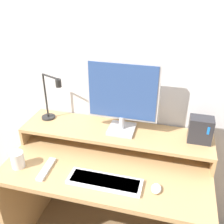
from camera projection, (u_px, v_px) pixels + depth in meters
name	position (u px, v px, depth m)	size (l,w,h in m)	color
wall_back	(123.00, 59.00, 1.65)	(6.00, 0.05, 2.50)	silver
desk	(108.00, 187.00, 1.69)	(1.23, 0.65, 0.71)	tan
monitor_shelf	(115.00, 133.00, 1.70)	(1.23, 0.30, 0.12)	tan
monitor	(122.00, 96.00, 1.58)	(0.44, 0.17, 0.46)	#BCBCC1
desk_lamp	(51.00, 101.00, 1.74)	(0.20, 0.12, 0.33)	black
router_dock	(200.00, 130.00, 1.55)	(0.14, 0.10, 0.16)	#28282D
keyboard	(105.00, 181.00, 1.44)	(0.41, 0.13, 0.02)	white
mouse	(156.00, 188.00, 1.39)	(0.05, 0.08, 0.03)	white
remote_control	(46.00, 169.00, 1.53)	(0.05, 0.20, 0.02)	white
mug	(18.00, 160.00, 1.54)	(0.08, 0.08, 0.10)	white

